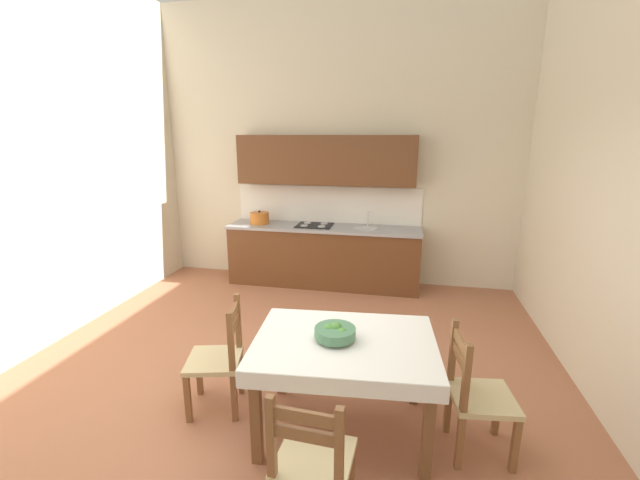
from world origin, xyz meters
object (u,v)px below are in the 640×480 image
dining_chair_tv_side (219,359)px  fruit_bowl (335,332)px  dining_chair_camera_side (312,463)px  kitchen_cabinetry (324,229)px  dining_table (344,356)px  dining_chair_window_side (476,396)px

dining_chair_tv_side → fruit_bowl: size_ratio=3.10×
dining_chair_camera_side → kitchen_cabinetry: bearing=100.5°
dining_table → dining_chair_camera_side: bearing=-93.4°
dining_chair_window_side → dining_chair_tv_side: bearing=177.6°
kitchen_cabinetry → dining_table: 3.21m
dining_table → dining_chair_camera_side: size_ratio=1.50×
dining_table → dining_chair_window_side: dining_chair_window_side is taller
kitchen_cabinetry → dining_chair_window_side: kitchen_cabinetry is taller
kitchen_cabinetry → dining_chair_window_side: size_ratio=3.05×
dining_table → dining_chair_tv_side: bearing=176.8°
kitchen_cabinetry → dining_chair_camera_side: bearing=-79.5°
kitchen_cabinetry → dining_table: bearing=-75.9°
dining_table → dining_chair_camera_side: 0.86m
kitchen_cabinetry → fruit_bowl: size_ratio=9.47×
dining_chair_window_side → fruit_bowl: dining_chair_window_side is taller
kitchen_cabinetry → dining_chair_tv_side: kitchen_cabinetry is taller
kitchen_cabinetry → dining_chair_window_side: bearing=-61.3°
dining_chair_camera_side → fruit_bowl: size_ratio=3.10×
dining_chair_tv_side → dining_chair_camera_side: bearing=-42.5°
dining_chair_window_side → kitchen_cabinetry: bearing=118.7°
dining_chair_camera_side → dining_chair_tv_side: bearing=137.5°
dining_table → dining_chair_window_side: (0.93, -0.03, -0.18)m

